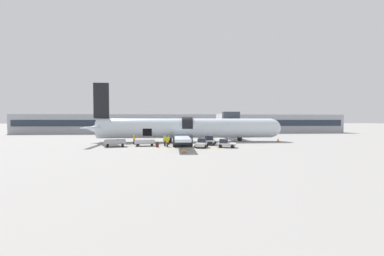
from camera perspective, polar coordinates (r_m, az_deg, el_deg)
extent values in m
plane|color=gray|center=(42.02, 0.25, -4.00)|extent=(500.00, 500.00, 0.00)
cube|color=yellow|center=(36.24, 1.10, -4.96)|extent=(23.68, 0.78, 0.01)
cube|color=#9EA3AD|center=(79.84, -1.96, 1.05)|extent=(107.58, 9.25, 6.14)
cube|color=#232D3D|center=(75.15, -1.81, 1.22)|extent=(105.43, 0.16, 1.96)
cylinder|color=#4C4C51|center=(55.76, 8.22, -0.94)|extent=(0.60, 0.60, 3.10)
cube|color=silver|center=(55.69, 8.24, 2.06)|extent=(2.73, 10.78, 2.73)
cube|color=#333842|center=(51.02, 9.41, 2.06)|extent=(3.56, 1.60, 3.28)
cylinder|color=silver|center=(47.10, -1.23, -0.06)|extent=(34.82, 3.91, 3.91)
sphere|color=silver|center=(51.10, 18.66, 0.00)|extent=(3.71, 3.71, 3.71)
cone|color=silver|center=(49.31, -21.88, -0.11)|extent=(4.49, 3.59, 3.59)
cylinder|color=black|center=(47.05, -1.23, 0.37)|extent=(2.09, 3.91, 3.91)
cube|color=black|center=(49.21, -21.14, 6.20)|extent=(2.93, 0.28, 6.90)
cube|color=silver|center=(44.89, -22.92, 0.18)|extent=(0.92, 8.92, 0.20)
cube|color=silver|center=(53.42, -19.88, 0.49)|extent=(0.92, 8.92, 0.20)
cube|color=silver|center=(38.56, -2.60, -2.11)|extent=(2.20, 15.94, 0.40)
cube|color=silver|center=(55.64, -3.15, -0.85)|extent=(2.20, 15.94, 0.40)
cylinder|color=#333842|center=(38.52, -2.30, -2.90)|extent=(3.20, 2.15, 2.15)
cylinder|color=#333842|center=(55.76, -2.95, -1.38)|extent=(3.20, 2.15, 2.15)
cube|color=black|center=(45.41, -10.80, -1.03)|extent=(1.70, 0.12, 1.40)
cylinder|color=#56565B|center=(48.98, 11.49, -1.88)|extent=(0.22, 0.22, 1.23)
sphere|color=black|center=(49.02, 11.48, -2.60)|extent=(1.00, 1.00, 1.00)
cylinder|color=#56565B|center=(44.48, -5.53, -2.24)|extent=(0.22, 0.22, 1.23)
sphere|color=black|center=(44.53, -5.53, -3.02)|extent=(1.00, 1.00, 1.00)
cylinder|color=#56565B|center=(49.77, -5.41, -1.79)|extent=(0.22, 0.22, 1.23)
sphere|color=black|center=(49.81, -5.41, -2.49)|extent=(1.00, 1.00, 1.00)
cube|color=white|center=(37.17, 2.30, -3.98)|extent=(2.14, 2.87, 0.56)
cube|color=#232833|center=(37.55, 2.44, -2.99)|extent=(1.51, 1.47, 0.65)
cube|color=black|center=(38.48, 2.69, -3.95)|extent=(1.26, 0.51, 0.28)
sphere|color=black|center=(37.92, 3.57, -4.23)|extent=(0.56, 0.56, 0.56)
sphere|color=black|center=(38.18, 1.55, -4.18)|extent=(0.56, 0.56, 0.56)
sphere|color=black|center=(36.22, 3.09, -4.52)|extent=(0.56, 0.56, 0.56)
sphere|color=black|center=(36.49, 0.99, -4.47)|extent=(0.56, 0.56, 0.56)
cube|color=silver|center=(37.75, 8.44, -3.97)|extent=(3.13, 2.36, 0.49)
cube|color=#232833|center=(37.75, 7.71, -3.13)|extent=(1.61, 1.65, 0.60)
cube|color=black|center=(37.94, 6.28, -4.07)|extent=(0.57, 1.35, 0.25)
sphere|color=black|center=(38.60, 7.16, -4.13)|extent=(0.56, 0.56, 0.56)
sphere|color=black|center=(37.16, 6.86, -4.37)|extent=(0.56, 0.56, 0.56)
sphere|color=black|center=(38.40, 9.96, -4.18)|extent=(0.56, 0.56, 0.56)
sphere|color=black|center=(36.95, 9.77, -4.42)|extent=(0.56, 0.56, 0.56)
cube|color=silver|center=(41.63, 4.31, -3.28)|extent=(2.39, 3.34, 0.66)
cube|color=#232833|center=(41.05, 4.21, -2.38)|extent=(1.68, 1.69, 0.73)
cube|color=black|center=(40.11, 4.00, -3.67)|extent=(1.40, 0.53, 0.33)
sphere|color=black|center=(40.76, 3.05, -3.79)|extent=(0.56, 0.56, 0.56)
sphere|color=black|center=(40.55, 5.16, -3.83)|extent=(0.56, 0.56, 0.56)
sphere|color=black|center=(42.77, 3.50, -3.52)|extent=(0.56, 0.56, 0.56)
sphere|color=black|center=(42.57, 5.51, -3.55)|extent=(0.56, 0.56, 0.56)
cube|color=#B7BABF|center=(40.37, -11.34, -3.63)|extent=(3.42, 1.78, 0.05)
cube|color=#B7BABF|center=(40.24, -9.01, -3.23)|extent=(0.13, 1.65, 0.51)
cube|color=#B7BABF|center=(39.55, -11.44, -3.34)|extent=(3.28, 0.20, 0.51)
cube|color=#B7BABF|center=(41.13, -11.26, -3.14)|extent=(3.28, 0.20, 0.51)
cube|color=#333338|center=(40.27, -8.32, -3.90)|extent=(0.90, 0.12, 0.06)
sphere|color=black|center=(39.50, -9.74, -4.12)|extent=(0.40, 0.40, 0.40)
sphere|color=black|center=(41.13, -9.62, -3.88)|extent=(0.40, 0.40, 0.40)
sphere|color=black|center=(39.69, -13.13, -4.12)|extent=(0.40, 0.40, 0.40)
sphere|color=black|center=(41.32, -12.88, -3.87)|extent=(0.40, 0.40, 0.40)
cube|color=#14472D|center=(40.49, -9.82, -3.24)|extent=(0.42, 0.25, 0.47)
cube|color=#1E2347|center=(40.00, -11.42, -3.38)|extent=(0.43, 0.25, 0.37)
cube|color=#999BA0|center=(40.40, -18.15, -3.51)|extent=(3.63, 2.30, 0.05)
cube|color=#999BA0|center=(40.35, -15.81, -3.07)|extent=(0.40, 1.63, 0.54)
cube|color=#999BA0|center=(39.59, -18.20, -3.19)|extent=(3.24, 0.74, 0.54)
cube|color=#999BA0|center=(41.17, -18.12, -3.00)|extent=(3.24, 0.74, 0.54)
cube|color=#333338|center=(40.41, -15.12, -3.83)|extent=(0.90, 0.26, 0.06)
sphere|color=black|center=(39.60, -16.48, -4.16)|extent=(0.40, 0.40, 0.40)
sphere|color=black|center=(41.24, -16.47, -3.92)|extent=(0.40, 0.40, 0.40)
sphere|color=black|center=(39.68, -19.89, -4.18)|extent=(0.40, 0.40, 0.40)
sphere|color=black|center=(41.32, -19.75, -3.94)|extent=(0.40, 0.40, 0.40)
cube|color=black|center=(40.39, -19.60, -3.25)|extent=(0.41, 0.25, 0.34)
cube|color=#2D2D33|center=(40.03, -16.66, -3.26)|extent=(0.34, 0.25, 0.34)
cube|color=#14472D|center=(40.65, -17.51, -3.06)|extent=(0.42, 0.25, 0.53)
cube|color=#14472D|center=(40.24, -18.06, -3.16)|extent=(0.37, 0.19, 0.47)
cylinder|color=#1E2338|center=(41.68, -5.66, -3.52)|extent=(0.33, 0.33, 0.79)
cylinder|color=#CCE523|center=(41.61, -5.67, -2.55)|extent=(0.42, 0.42, 0.62)
sphere|color=tan|center=(41.58, -5.67, -1.98)|extent=(0.22, 0.22, 0.22)
cylinder|color=#CCE523|center=(41.84, -5.71, -2.62)|extent=(0.14, 0.14, 0.57)
cylinder|color=#CCE523|center=(41.40, -5.62, -2.67)|extent=(0.14, 0.14, 0.57)
cylinder|color=black|center=(43.33, -13.85, -3.32)|extent=(0.31, 0.31, 0.83)
cylinder|color=orange|center=(43.27, -13.86, -2.34)|extent=(0.39, 0.39, 0.66)
sphere|color=beige|center=(43.24, -13.86, -1.75)|extent=(0.23, 0.23, 0.23)
cylinder|color=orange|center=(43.05, -13.91, -2.46)|extent=(0.12, 0.12, 0.60)
cylinder|color=orange|center=(43.50, -13.80, -2.41)|extent=(0.12, 0.12, 0.60)
cylinder|color=#2D2D33|center=(38.23, -6.01, -4.03)|extent=(0.40, 0.40, 0.77)
cylinder|color=orange|center=(38.16, -6.01, -3.00)|extent=(0.51, 0.51, 0.61)
sphere|color=tan|center=(38.13, -6.01, -2.39)|extent=(0.21, 0.21, 0.21)
cylinder|color=orange|center=(38.03, -5.77, -3.12)|extent=(0.16, 0.16, 0.56)
cylinder|color=orange|center=(38.31, -6.25, -3.08)|extent=(0.16, 0.16, 0.56)
cylinder|color=#2D2D33|center=(39.65, -6.58, -3.74)|extent=(0.38, 0.38, 0.87)
cylinder|color=#B7E019|center=(39.58, -6.59, -2.62)|extent=(0.49, 0.49, 0.69)
sphere|color=tan|center=(39.55, -6.59, -1.95)|extent=(0.24, 0.24, 0.24)
cylinder|color=#B7E019|center=(39.63, -6.24, -2.72)|extent=(0.15, 0.15, 0.63)
cylinder|color=#B7E019|center=(39.54, -6.94, -2.73)|extent=(0.15, 0.15, 0.63)
cube|color=#4C1E1E|center=(38.20, -8.42, -4.10)|extent=(0.49, 0.44, 0.69)
cube|color=black|center=(38.16, -8.43, -3.50)|extent=(0.25, 0.18, 0.12)
cube|color=black|center=(50.45, 20.16, -3.10)|extent=(0.60, 0.60, 0.03)
cone|color=orange|center=(50.42, 20.16, -2.69)|extent=(0.44, 0.44, 0.76)
cylinder|color=white|center=(50.41, 20.16, -2.65)|extent=(0.26, 0.26, 0.09)
cube|color=black|center=(31.18, -1.88, -6.07)|extent=(0.57, 0.57, 0.03)
cone|color=orange|center=(31.14, -1.88, -5.48)|extent=(0.42, 0.42, 0.68)
cylinder|color=white|center=(31.13, -1.88, -5.42)|extent=(0.24, 0.24, 0.08)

